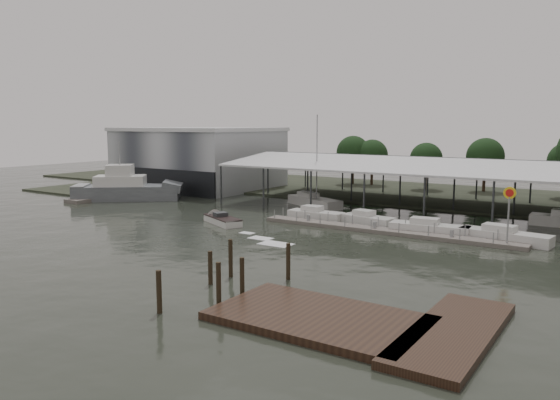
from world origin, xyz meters
The scene contains 18 objects.
ground centered at (0.00, 0.00, 0.00)m, with size 200.00×200.00×0.00m, color #262B23.
land_strip_far centered at (0.00, 42.00, 0.10)m, with size 140.00×30.00×0.30m.
land_strip_west centered at (-40.00, 30.00, 0.10)m, with size 20.00×40.00×0.30m.
storage_warehouse centered at (-28.00, 29.94, 5.29)m, with size 24.50×20.50×10.50m.
covered_boat_shed centered at (17.00, 28.00, 6.13)m, with size 58.24×24.00×6.96m.
trawler_dock centered at (-30.00, 14.00, 0.25)m, with size 3.00×18.00×0.50m.
floating_dock centered at (15.00, 10.00, 0.20)m, with size 28.00×2.00×1.40m.
shell_fuel_sign centered at (27.00, 9.99, 3.93)m, with size 1.10×0.18×5.55m.
boardwalk_platform centered at (24.55, -15.27, 0.20)m, with size 15.00×12.00×0.50m.
grey_trawler centered at (-26.43, 12.35, 1.58)m, with size 15.21×13.68×8.84m.
white_sailboat centered at (-0.14, 21.84, 0.65)m, with size 9.45×6.08×12.58m.
speedboat_underway centered at (-2.63, 4.97, 0.39)m, with size 16.64×9.16×2.00m.
moored_cruiser_0 centered at (5.36, 12.70, 0.61)m, with size 6.63×2.40×1.70m.
moored_cruiser_1 centered at (11.81, 13.04, 0.61)m, with size 6.43×3.32×1.70m.
moored_cruiser_2 centered at (19.12, 11.90, 0.61)m, with size 8.12×2.96×1.70m.
moored_cruiser_3 centered at (26.32, 12.09, 0.61)m, with size 8.59×3.23×1.70m.
mooring_pilings centered at (13.99, -14.34, 1.01)m, with size 4.20×10.54×3.42m.
horizon_tree_line centered at (23.39, 47.29, 6.04)m, with size 70.36×11.43×11.27m.
Camera 1 is at (36.56, -42.07, 11.20)m, focal length 35.00 mm.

